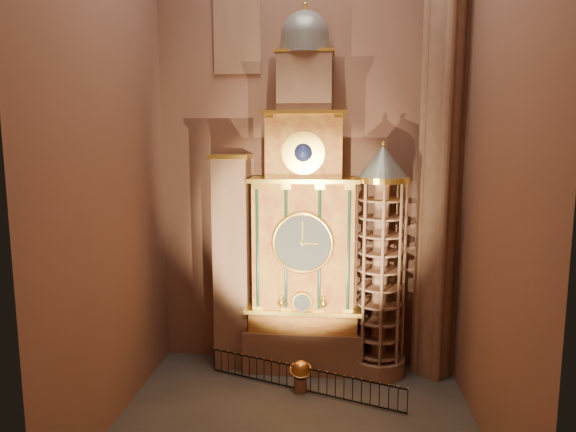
# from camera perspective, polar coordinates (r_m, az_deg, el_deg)

# --- Properties ---
(floor) EXTENTS (14.00, 14.00, 0.00)m
(floor) POSITION_cam_1_polar(r_m,az_deg,el_deg) (21.42, 0.79, -22.00)
(floor) COLOR #383330
(floor) RESTS_ON ground
(wall_back) EXTENTS (22.00, 0.00, 22.00)m
(wall_back) POSITION_cam_1_polar(r_m,az_deg,el_deg) (24.45, 2.00, 8.79)
(wall_back) COLOR brown
(wall_back) RESTS_ON floor
(wall_left) EXTENTS (0.00, 22.00, 22.00)m
(wall_left) POSITION_cam_1_polar(r_m,az_deg,el_deg) (20.26, -19.51, 8.39)
(wall_left) COLOR brown
(wall_left) RESTS_ON floor
(wall_right) EXTENTS (0.00, 22.00, 22.00)m
(wall_right) POSITION_cam_1_polar(r_m,az_deg,el_deg) (19.21, 22.39, 8.26)
(wall_right) COLOR brown
(wall_right) RESTS_ON floor
(astronomical_clock) EXTENTS (5.60, 2.41, 16.70)m
(astronomical_clock) POSITION_cam_1_polar(r_m,az_deg,el_deg) (23.78, 1.80, -1.66)
(astronomical_clock) COLOR #8C634C
(astronomical_clock) RESTS_ON floor
(portrait_tower) EXTENTS (1.80, 1.60, 10.20)m
(portrait_tower) POSITION_cam_1_polar(r_m,az_deg,el_deg) (24.56, -6.19, -5.03)
(portrait_tower) COLOR #8C634C
(portrait_tower) RESTS_ON floor
(stair_turret) EXTENTS (2.50, 2.50, 10.80)m
(stair_turret) POSITION_cam_1_polar(r_m,az_deg,el_deg) (23.85, 10.20, -5.22)
(stair_turret) COLOR #8C634C
(stair_turret) RESTS_ON floor
(gothic_pier) EXTENTS (2.04, 2.04, 22.00)m
(gothic_pier) POSITION_cam_1_polar(r_m,az_deg,el_deg) (23.85, 16.81, 8.45)
(gothic_pier) COLOR #8C634C
(gothic_pier) RESTS_ON floor
(stained_glass_window) EXTENTS (2.20, 0.14, 5.20)m
(stained_glass_window) POSITION_cam_1_polar(r_m,az_deg,el_deg) (25.40, -5.69, 21.26)
(stained_glass_window) COLOR navy
(stained_glass_window) RESTS_ON wall_back
(celestial_globe) EXTENTS (1.01, 0.96, 1.40)m
(celestial_globe) POSITION_cam_1_polar(r_m,az_deg,el_deg) (23.26, 1.43, -17.05)
(celestial_globe) COLOR #8C634C
(celestial_globe) RESTS_ON floor
(iron_railing) EXTENTS (8.56, 3.18, 1.07)m
(iron_railing) POSITION_cam_1_polar(r_m,az_deg,el_deg) (23.34, 1.63, -17.66)
(iron_railing) COLOR black
(iron_railing) RESTS_ON floor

